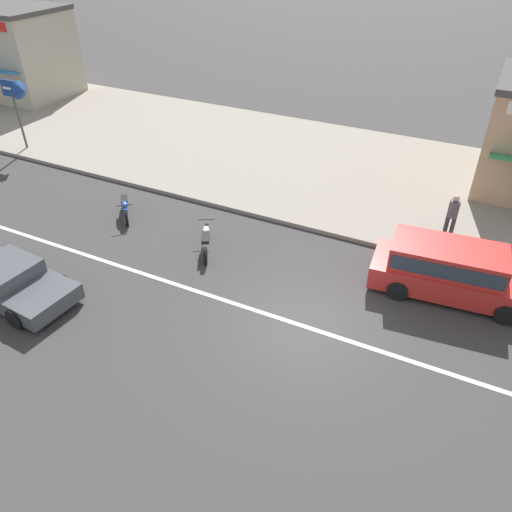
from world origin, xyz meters
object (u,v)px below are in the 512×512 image
object	(u,v)px
motorcycle_2	(125,207)
arrow_signboard	(20,93)
sedan_dark_grey_3	(9,280)
pedestrian_near_clock	(453,213)
motorcycle_0	(206,239)
shopfront_mid_block	(11,51)
minivan_red_2	(451,269)

from	to	relation	value
motorcycle_2	arrow_signboard	bearing A→B (deg)	159.38
sedan_dark_grey_3	pedestrian_near_clock	size ratio (longest dim) A/B	2.77
motorcycle_2	arrow_signboard	distance (m)	8.30
motorcycle_0	pedestrian_near_clock	size ratio (longest dim) A/B	1.14
motorcycle_0	motorcycle_2	size ratio (longest dim) A/B	1.27
shopfront_mid_block	minivan_red_2	bearing A→B (deg)	-17.51
sedan_dark_grey_3	motorcycle_0	xyz separation A→B (m)	(3.91, 4.48, -0.11)
motorcycle_0	motorcycle_2	world-z (taller)	same
minivan_red_2	motorcycle_2	xyz separation A→B (m)	(-11.20, -0.65, -0.43)
motorcycle_0	shopfront_mid_block	world-z (taller)	shopfront_mid_block
minivan_red_2	motorcycle_2	size ratio (longest dim) A/B	3.47
minivan_red_2	shopfront_mid_block	xyz separation A→B (m)	(-25.98, 8.19, 1.68)
arrow_signboard	minivan_red_2	bearing A→B (deg)	-6.59
sedan_dark_grey_3	pedestrian_near_clock	world-z (taller)	pedestrian_near_clock
motorcycle_2	arrow_signboard	xyz separation A→B (m)	(-7.46, 2.81, 2.33)
pedestrian_near_clock	arrow_signboard	bearing A→B (deg)	-177.61
shopfront_mid_block	sedan_dark_grey_3	bearing A→B (deg)	-43.53
motorcycle_0	arrow_signboard	distance (m)	11.93
motorcycle_0	motorcycle_2	bearing A→B (deg)	171.36
motorcycle_2	pedestrian_near_clock	xyz separation A→B (m)	(10.76, 3.57, 0.64)
minivan_red_2	pedestrian_near_clock	xyz separation A→B (m)	(-0.43, 2.92, 0.21)
minivan_red_2	motorcycle_2	distance (m)	11.22
pedestrian_near_clock	shopfront_mid_block	xyz separation A→B (m)	(-25.54, 5.28, 1.47)
motorcycle_0	motorcycle_2	distance (m)	3.79
arrow_signboard	sedan_dark_grey_3	bearing A→B (deg)	-47.11
sedan_dark_grey_3	pedestrian_near_clock	distance (m)	13.92
minivan_red_2	motorcycle_2	bearing A→B (deg)	-176.68
minivan_red_2	shopfront_mid_block	size ratio (longest dim) A/B	0.75
pedestrian_near_clock	motorcycle_2	bearing A→B (deg)	-161.66
sedan_dark_grey_3	arrow_signboard	xyz separation A→B (m)	(-7.30, 7.86, 2.21)
motorcycle_2	shopfront_mid_block	bearing A→B (deg)	149.11
shopfront_mid_block	arrow_signboard	bearing A→B (deg)	-39.49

